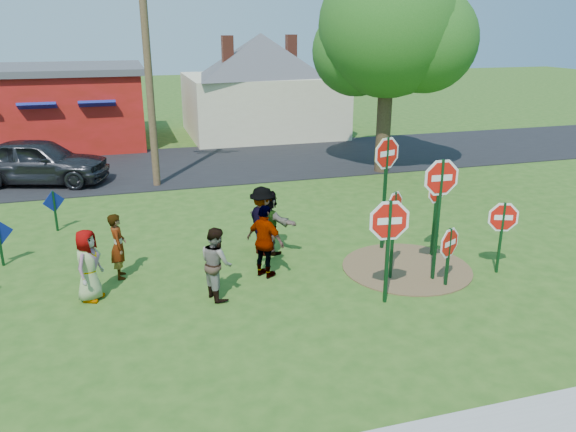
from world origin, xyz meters
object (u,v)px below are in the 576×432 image
utility_pole (147,59)px  stop_sign_d (436,197)px  stop_sign_a (389,229)px  suv (39,161)px  person_b (118,246)px  leafy_tree (392,34)px  person_a (88,265)px  stop_sign_c (440,192)px  stop_sign_b (386,165)px

utility_pole → stop_sign_d: bearing=-54.5°
stop_sign_a → suv: (-8.34, 12.53, -0.79)m
person_b → stop_sign_d: bearing=-98.3°
utility_pole → leafy_tree: bearing=-2.8°
person_a → leafy_tree: size_ratio=0.19×
stop_sign_c → utility_pole: (-5.71, 10.35, 2.46)m
stop_sign_d → person_a: bearing=157.5°
stop_sign_b → person_b: bearing=160.0°
stop_sign_d → person_a: stop_sign_d is taller
person_b → suv: (-2.81, 9.55, 0.10)m
stop_sign_c → stop_sign_a: bearing=-153.3°
person_b → leafy_tree: bearing=-55.7°
stop_sign_d → stop_sign_a: bearing=-162.0°
person_a → suv: (-2.18, 10.58, 0.09)m
stop_sign_c → person_b: size_ratio=1.92×
person_b → utility_pole: bearing=-11.3°
person_b → leafy_tree: (10.63, 7.64, 4.65)m
stop_sign_a → utility_pole: 12.16m
stop_sign_c → stop_sign_d: (0.73, 1.31, -0.55)m
stop_sign_d → leafy_tree: leafy_tree is taller
stop_sign_b → utility_pole: size_ratio=0.37×
stop_sign_c → person_a: bearing=173.5°
stop_sign_b → stop_sign_c: 2.17m
stop_sign_a → stop_sign_d: (2.33, 2.03, -0.07)m
stop_sign_a → stop_sign_c: size_ratio=0.81×
person_a → stop_sign_d: bearing=-62.6°
leafy_tree → person_a: bearing=-142.4°
stop_sign_c → person_a: stop_sign_c is taller
utility_pole → person_a: bearing=-102.7°
stop_sign_a → stop_sign_b: 3.20m
stop_sign_c → suv: stop_sign_c is taller
suv → stop_sign_d: bearing=-117.3°
person_b → utility_pole: size_ratio=0.18×
utility_pole → leafy_tree: utility_pole is taller
stop_sign_b → leafy_tree: 9.19m
stop_sign_a → stop_sign_b: stop_sign_b is taller
suv → utility_pole: 5.82m
stop_sign_c → person_b: (-7.13, 2.26, -1.37)m
stop_sign_c → suv: (-9.94, 11.82, -1.27)m
stop_sign_d → utility_pole: bearing=102.5°
stop_sign_a → person_b: (-5.53, 2.98, -0.89)m
leafy_tree → stop_sign_c: bearing=-109.5°
stop_sign_a → person_b: bearing=159.3°
stop_sign_a → leafy_tree: (5.10, 10.62, 3.76)m
stop_sign_b → stop_sign_d: 1.51m
stop_sign_d → leafy_tree: 9.80m
stop_sign_b → stop_sign_a: bearing=-133.2°
stop_sign_a → leafy_tree: 12.36m
person_a → leafy_tree: 14.95m
person_b → suv: suv is taller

